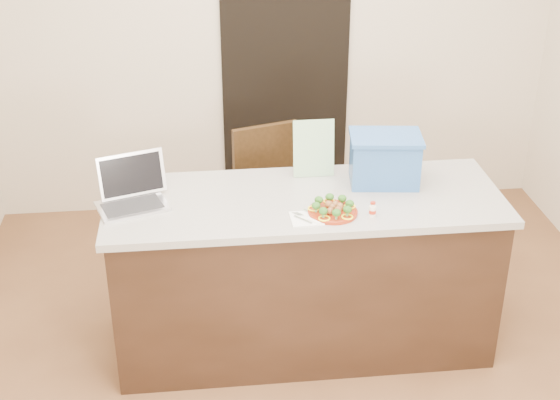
{
  "coord_description": "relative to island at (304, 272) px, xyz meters",
  "views": [
    {
      "loc": [
        -0.52,
        -3.3,
        2.76
      ],
      "look_at": [
        -0.14,
        0.2,
        0.94
      ],
      "focal_mm": 50.0,
      "sensor_mm": 36.0,
      "label": 1
    }
  ],
  "objects": [
    {
      "name": "ground",
      "position": [
        0.0,
        -0.25,
        -0.46
      ],
      "size": [
        4.0,
        4.0,
        0.0
      ],
      "primitive_type": "plane",
      "color": "brown",
      "rests_on": "ground"
    },
    {
      "name": "meatballs",
      "position": [
        0.12,
        -0.19,
        0.49
      ],
      "size": [
        0.09,
        0.09,
        0.04
      ],
      "color": "brown",
      "rests_on": "plate"
    },
    {
      "name": "blue_box",
      "position": [
        0.44,
        0.14,
        0.59
      ],
      "size": [
        0.4,
        0.31,
        0.27
      ],
      "rotation": [
        0.0,
        0.0,
        -0.12
      ],
      "color": "#295495",
      "rests_on": "island"
    },
    {
      "name": "fork",
      "position": [
        -0.04,
        -0.22,
        0.47
      ],
      "size": [
        0.08,
        0.13,
        0.0
      ],
      "rotation": [
        0.0,
        0.0,
        0.72
      ],
      "color": "#B8B8BD",
      "rests_on": "napkin"
    },
    {
      "name": "laptop",
      "position": [
        -0.88,
        0.04,
        0.52
      ],
      "size": [
        0.4,
        0.37,
        0.24
      ],
      "rotation": [
        0.0,
        0.0,
        0.32
      ],
      "color": "silver",
      "rests_on": "island"
    },
    {
      "name": "napkin",
      "position": [
        -0.02,
        -0.23,
        0.46
      ],
      "size": [
        0.16,
        0.16,
        0.01
      ],
      "primitive_type": "cube",
      "rotation": [
        0.0,
        0.0,
        0.02
      ],
      "color": "silver",
      "rests_on": "island"
    },
    {
      "name": "plate",
      "position": [
        0.11,
        -0.19,
        0.47
      ],
      "size": [
        0.25,
        0.25,
        0.02
      ],
      "rotation": [
        0.0,
        0.0,
        -0.1
      ],
      "color": "maroon",
      "rests_on": "island"
    },
    {
      "name": "chair",
      "position": [
        -0.12,
        0.79,
        0.09
      ],
      "size": [
        0.54,
        0.55,
        0.97
      ],
      "rotation": [
        0.0,
        0.0,
        0.3
      ],
      "color": "#382310",
      "rests_on": "ground"
    },
    {
      "name": "island",
      "position": [
        0.0,
        0.0,
        0.0
      ],
      "size": [
        2.06,
        0.76,
        0.92
      ],
      "color": "black",
      "rests_on": "ground"
    },
    {
      "name": "knife",
      "position": [
        0.01,
        -0.25,
        0.47
      ],
      "size": [
        0.07,
        0.16,
        0.01
      ],
      "rotation": [
        0.0,
        0.0,
        0.7
      ],
      "color": "white",
      "rests_on": "napkin"
    },
    {
      "name": "pepper_rings",
      "position": [
        0.11,
        -0.19,
        0.48
      ],
      "size": [
        0.24,
        0.24,
        0.01
      ],
      "color": "yellow",
      "rests_on": "plate"
    },
    {
      "name": "doorway",
      "position": [
        0.1,
        1.73,
        0.54
      ],
      "size": [
        0.9,
        0.02,
        2.0
      ],
      "primitive_type": "cube",
      "color": "black",
      "rests_on": "ground"
    },
    {
      "name": "yogurt_bottle",
      "position": [
        0.3,
        -0.23,
        0.49
      ],
      "size": [
        0.04,
        0.04,
        0.08
      ],
      "rotation": [
        0.0,
        0.0,
        -0.1
      ],
      "color": "silver",
      "rests_on": "island"
    },
    {
      "name": "room_shell",
      "position": [
        0.0,
        -0.25,
        1.16
      ],
      "size": [
        4.0,
        4.0,
        4.0
      ],
      "color": "white",
      "rests_on": "ground"
    },
    {
      "name": "broccoli",
      "position": [
        0.11,
        -0.19,
        0.51
      ],
      "size": [
        0.21,
        0.21,
        0.04
      ],
      "color": "#1C4813",
      "rests_on": "plate"
    },
    {
      "name": "leaflet",
      "position": [
        0.08,
        0.26,
        0.62
      ],
      "size": [
        0.22,
        0.05,
        0.32
      ],
      "primitive_type": "cube",
      "rotation": [
        -0.14,
        0.0,
        0.0
      ],
      "color": "silver",
      "rests_on": "island"
    }
  ]
}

